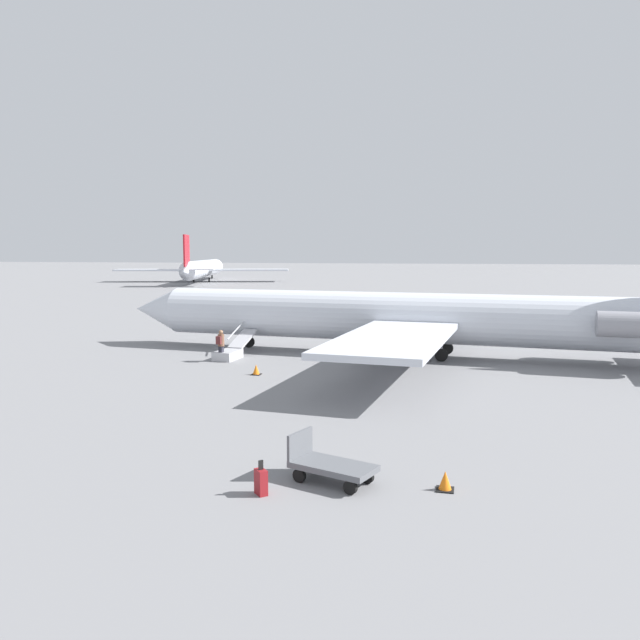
# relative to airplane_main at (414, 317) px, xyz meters

# --- Properties ---
(ground_plane) EXTENTS (600.00, 600.00, 0.00)m
(ground_plane) POSITION_rel_airplane_main_xyz_m (1.07, -0.09, -2.26)
(ground_plane) COLOR slate
(airplane_main) EXTENTS (35.81, 27.34, 7.59)m
(airplane_main) POSITION_rel_airplane_main_xyz_m (0.00, 0.00, 0.00)
(airplane_main) COLOR silver
(airplane_main) RESTS_ON ground
(airplane_far_center) EXTENTS (35.15, 44.99, 9.04)m
(airplane_far_center) POSITION_rel_airplane_main_xyz_m (50.48, -83.38, 0.42)
(airplane_far_center) COLOR silver
(airplane_far_center) RESTS_ON ground
(boarding_stairs) EXTENTS (1.33, 4.09, 1.83)m
(boarding_stairs) POSITION_rel_airplane_main_xyz_m (10.00, 3.16, -1.88)
(boarding_stairs) COLOR #B2B2B7
(boarding_stairs) RESTS_ON ground
(passenger) EXTENTS (0.36, 0.55, 1.74)m
(passenger) POSITION_rel_airplane_main_xyz_m (10.15, 4.27, -1.26)
(passenger) COLOR #23232D
(passenger) RESTS_ON ground
(luggage_cart) EXTENTS (2.44, 1.76, 1.22)m
(luggage_cart) POSITION_rel_airplane_main_xyz_m (0.33, 20.58, -1.80)
(luggage_cart) COLOR #595B60
(luggage_cart) RESTS_ON ground
(suitcase) EXTENTS (0.41, 0.41, 0.88)m
(suitcase) POSITION_rel_airplane_main_xyz_m (1.78, 21.82, -1.93)
(suitcase) COLOR maroon
(suitcase) RESTS_ON ground
(traffic_cone_near_stairs) EXTENTS (0.46, 0.46, 0.51)m
(traffic_cone_near_stairs) POSITION_rel_airplane_main_xyz_m (7.00, 7.39, -2.03)
(traffic_cone_near_stairs) COLOR black
(traffic_cone_near_stairs) RESTS_ON ground
(traffic_cone_near_cart) EXTENTS (0.45, 0.45, 0.50)m
(traffic_cone_near_cart) POSITION_rel_airplane_main_xyz_m (-2.65, 20.45, -2.04)
(traffic_cone_near_cart) COLOR black
(traffic_cone_near_cart) RESTS_ON ground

